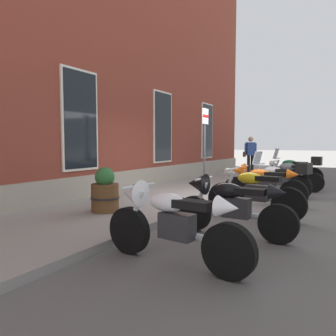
{
  "coord_description": "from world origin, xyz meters",
  "views": [
    {
      "loc": [
        -8.09,
        -3.03,
        1.52
      ],
      "look_at": [
        -1.31,
        0.84,
        0.94
      ],
      "focal_mm": 35.05,
      "sensor_mm": 36.0,
      "label": 1
    }
  ],
  "objects_px": {
    "motorcycle_silver_touring": "(279,178)",
    "parking_sign": "(205,138)",
    "motorcycle_black_sport": "(229,203)",
    "pedestrian_blue_top": "(250,153)",
    "motorcycle_grey_naked": "(290,176)",
    "motorcycle_white_sport": "(168,220)",
    "motorcycle_orange_sport": "(261,183)",
    "motorcycle_yellow_naked": "(254,194)",
    "motorcycle_green_touring": "(295,170)",
    "barrel_planter": "(105,193)"
  },
  "relations": [
    {
      "from": "motorcycle_black_sport",
      "to": "barrel_planter",
      "type": "bearing_deg",
      "value": 89.85
    },
    {
      "from": "motorcycle_black_sport",
      "to": "motorcycle_orange_sport",
      "type": "height_order",
      "value": "motorcycle_orange_sport"
    },
    {
      "from": "motorcycle_yellow_naked",
      "to": "motorcycle_silver_touring",
      "type": "bearing_deg",
      "value": 1.67
    },
    {
      "from": "motorcycle_orange_sport",
      "to": "pedestrian_blue_top",
      "type": "distance_m",
      "value": 7.26
    },
    {
      "from": "motorcycle_yellow_naked",
      "to": "motorcycle_silver_touring",
      "type": "relative_size",
      "value": 1.0
    },
    {
      "from": "motorcycle_black_sport",
      "to": "motorcycle_orange_sport",
      "type": "xyz_separation_m",
      "value": [
        3.03,
        0.24,
        0.0
      ]
    },
    {
      "from": "motorcycle_white_sport",
      "to": "motorcycle_yellow_naked",
      "type": "bearing_deg",
      "value": -4.35
    },
    {
      "from": "motorcycle_silver_touring",
      "to": "parking_sign",
      "type": "xyz_separation_m",
      "value": [
        -1.04,
        1.86,
        1.15
      ]
    },
    {
      "from": "motorcycle_black_sport",
      "to": "parking_sign",
      "type": "bearing_deg",
      "value": 29.02
    },
    {
      "from": "motorcycle_grey_naked",
      "to": "parking_sign",
      "type": "height_order",
      "value": "parking_sign"
    },
    {
      "from": "motorcycle_silver_touring",
      "to": "motorcycle_green_touring",
      "type": "bearing_deg",
      "value": 0.13
    },
    {
      "from": "motorcycle_silver_touring",
      "to": "motorcycle_grey_naked",
      "type": "distance_m",
      "value": 1.46
    },
    {
      "from": "motorcycle_white_sport",
      "to": "motorcycle_yellow_naked",
      "type": "relative_size",
      "value": 1.04
    },
    {
      "from": "motorcycle_orange_sport",
      "to": "barrel_planter",
      "type": "height_order",
      "value": "barrel_planter"
    },
    {
      "from": "motorcycle_black_sport",
      "to": "motorcycle_green_touring",
      "type": "xyz_separation_m",
      "value": [
        7.51,
        0.1,
        0.01
      ]
    },
    {
      "from": "pedestrian_blue_top",
      "to": "parking_sign",
      "type": "bearing_deg",
      "value": -175.7
    },
    {
      "from": "motorcycle_white_sport",
      "to": "motorcycle_grey_naked",
      "type": "distance_m",
      "value": 7.59
    },
    {
      "from": "parking_sign",
      "to": "barrel_planter",
      "type": "distance_m",
      "value": 3.76
    },
    {
      "from": "motorcycle_yellow_naked",
      "to": "pedestrian_blue_top",
      "type": "xyz_separation_m",
      "value": [
        8.4,
        2.43,
        0.6
      ]
    },
    {
      "from": "motorcycle_yellow_naked",
      "to": "motorcycle_white_sport",
      "type": "bearing_deg",
      "value": 175.65
    },
    {
      "from": "motorcycle_orange_sport",
      "to": "parking_sign",
      "type": "xyz_separation_m",
      "value": [
        0.49,
        1.72,
        1.13
      ]
    },
    {
      "from": "parking_sign",
      "to": "motorcycle_grey_naked",
      "type": "bearing_deg",
      "value": -37.55
    },
    {
      "from": "motorcycle_green_touring",
      "to": "pedestrian_blue_top",
      "type": "distance_m",
      "value": 3.41
    },
    {
      "from": "motorcycle_black_sport",
      "to": "motorcycle_orange_sport",
      "type": "distance_m",
      "value": 3.04
    },
    {
      "from": "motorcycle_green_touring",
      "to": "pedestrian_blue_top",
      "type": "bearing_deg",
      "value": 43.94
    },
    {
      "from": "motorcycle_silver_touring",
      "to": "motorcycle_grey_naked",
      "type": "xyz_separation_m",
      "value": [
        1.45,
        -0.06,
        -0.06
      ]
    },
    {
      "from": "motorcycle_silver_touring",
      "to": "pedestrian_blue_top",
      "type": "bearing_deg",
      "value": 23.56
    },
    {
      "from": "motorcycle_green_touring",
      "to": "motorcycle_grey_naked",
      "type": "bearing_deg",
      "value": -177.49
    },
    {
      "from": "motorcycle_yellow_naked",
      "to": "pedestrian_blue_top",
      "type": "distance_m",
      "value": 8.76
    },
    {
      "from": "barrel_planter",
      "to": "pedestrian_blue_top",
      "type": "bearing_deg",
      "value": -1.12
    },
    {
      "from": "motorcycle_green_touring",
      "to": "motorcycle_black_sport",
      "type": "bearing_deg",
      "value": -179.24
    },
    {
      "from": "motorcycle_white_sport",
      "to": "pedestrian_blue_top",
      "type": "distance_m",
      "value": 11.72
    },
    {
      "from": "motorcycle_black_sport",
      "to": "motorcycle_green_touring",
      "type": "height_order",
      "value": "motorcycle_green_touring"
    },
    {
      "from": "barrel_planter",
      "to": "parking_sign",
      "type": "bearing_deg",
      "value": -10.89
    },
    {
      "from": "parking_sign",
      "to": "barrel_planter",
      "type": "xyz_separation_m",
      "value": [
        -3.51,
        0.68,
        -1.16
      ]
    },
    {
      "from": "parking_sign",
      "to": "barrel_planter",
      "type": "relative_size",
      "value": 2.64
    },
    {
      "from": "motorcycle_white_sport",
      "to": "motorcycle_silver_touring",
      "type": "height_order",
      "value": "motorcycle_silver_touring"
    },
    {
      "from": "pedestrian_blue_top",
      "to": "motorcycle_grey_naked",
      "type": "bearing_deg",
      "value": -148.49
    },
    {
      "from": "motorcycle_black_sport",
      "to": "pedestrian_blue_top",
      "type": "height_order",
      "value": "pedestrian_blue_top"
    },
    {
      "from": "motorcycle_orange_sport",
      "to": "motorcycle_white_sport",
      "type": "bearing_deg",
      "value": 179.94
    },
    {
      "from": "motorcycle_black_sport",
      "to": "parking_sign",
      "type": "xyz_separation_m",
      "value": [
        3.52,
        1.95,
        1.14
      ]
    },
    {
      "from": "motorcycle_silver_touring",
      "to": "motorcycle_green_touring",
      "type": "height_order",
      "value": "motorcycle_green_touring"
    },
    {
      "from": "motorcycle_white_sport",
      "to": "motorcycle_black_sport",
      "type": "bearing_deg",
      "value": -8.7
    },
    {
      "from": "motorcycle_black_sport",
      "to": "parking_sign",
      "type": "height_order",
      "value": "parking_sign"
    },
    {
      "from": "motorcycle_white_sport",
      "to": "motorcycle_black_sport",
      "type": "distance_m",
      "value": 1.59
    },
    {
      "from": "motorcycle_orange_sport",
      "to": "pedestrian_blue_top",
      "type": "height_order",
      "value": "pedestrian_blue_top"
    },
    {
      "from": "motorcycle_grey_naked",
      "to": "barrel_planter",
      "type": "xyz_separation_m",
      "value": [
        -6.01,
        2.59,
        0.05
      ]
    },
    {
      "from": "motorcycle_orange_sport",
      "to": "parking_sign",
      "type": "relative_size",
      "value": 0.87
    },
    {
      "from": "motorcycle_white_sport",
      "to": "motorcycle_black_sport",
      "type": "relative_size",
      "value": 1.05
    },
    {
      "from": "parking_sign",
      "to": "barrel_planter",
      "type": "height_order",
      "value": "parking_sign"
    }
  ]
}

